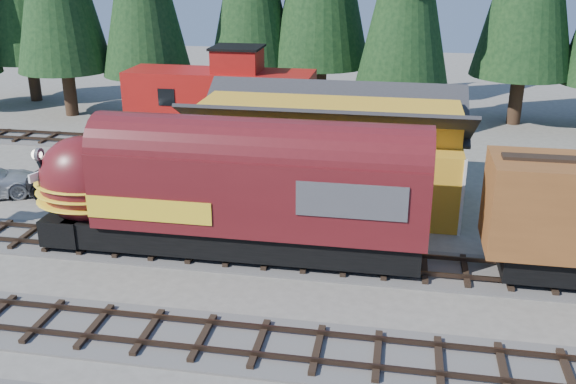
% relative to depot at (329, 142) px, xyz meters
% --- Properties ---
extents(ground, '(120.00, 120.00, 0.00)m').
position_rel_depot_xyz_m(ground, '(0.00, -10.50, -2.96)').
color(ground, '#6B665B').
rests_on(ground, ground).
extents(track_spur, '(32.00, 3.20, 0.33)m').
position_rel_depot_xyz_m(track_spur, '(-10.00, 7.50, -2.90)').
color(track_spur, '#4C4947').
rests_on(track_spur, ground).
extents(depot, '(12.80, 7.00, 5.30)m').
position_rel_depot_xyz_m(depot, '(0.00, 0.00, 0.00)').
color(depot, gold).
rests_on(depot, ground).
extents(locomotive, '(15.68, 3.12, 4.26)m').
position_rel_depot_xyz_m(locomotive, '(-3.52, -6.50, -0.46)').
color(locomotive, black).
rests_on(locomotive, ground).
extents(caboose, '(11.06, 3.21, 5.75)m').
position_rel_depot_xyz_m(caboose, '(-7.30, 7.50, -0.14)').
color(caboose, black).
rests_on(caboose, ground).
extents(pickup_truck_a, '(6.11, 2.95, 1.68)m').
position_rel_depot_xyz_m(pickup_truck_a, '(-11.45, -1.27, -2.12)').
color(pickup_truck_a, black).
rests_on(pickup_truck_a, ground).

